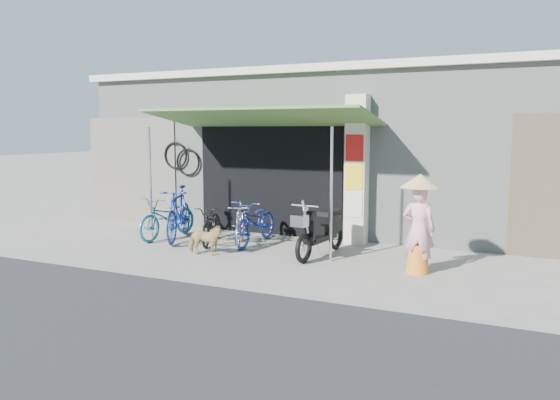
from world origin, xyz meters
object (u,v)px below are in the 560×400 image
at_px(bike_black, 212,224).
at_px(bike_silver, 240,224).
at_px(street_dog, 205,240).
at_px(moped, 322,231).
at_px(bike_blue, 179,213).
at_px(bike_teal, 168,217).
at_px(bike_navy, 256,222).
at_px(nun, 419,224).

bearing_deg(bike_black, bike_silver, -15.89).
distance_m(street_dog, moped, 2.16).
bearing_deg(bike_blue, street_dog, -58.84).
xyz_separation_m(bike_teal, bike_black, (1.14, -0.08, -0.06)).
bearing_deg(street_dog, bike_blue, 42.18).
bearing_deg(street_dog, bike_navy, -26.84).
distance_m(bike_black, moped, 2.42).
height_order(bike_navy, street_dog, bike_navy).
xyz_separation_m(bike_blue, bike_black, (0.81, -0.00, -0.17)).
xyz_separation_m(bike_teal, bike_silver, (1.78, -0.04, -0.02)).
bearing_deg(bike_navy, bike_teal, -175.41).
xyz_separation_m(street_dog, moped, (1.96, 0.90, 0.17)).
bearing_deg(bike_black, nun, -27.26).
bearing_deg(bike_silver, moped, -27.96).
relative_size(moped, nun, 1.12).
distance_m(bike_blue, bike_silver, 1.45).
bearing_deg(bike_silver, bike_navy, 27.68).
height_order(bike_silver, moped, moped).
relative_size(bike_navy, nun, 1.09).
height_order(bike_blue, street_dog, bike_blue).
height_order(bike_black, moped, moped).
height_order(bike_teal, bike_blue, bike_blue).
bearing_deg(bike_silver, bike_black, 159.56).
height_order(bike_black, bike_navy, bike_navy).
bearing_deg(bike_teal, street_dog, -29.66).
bearing_deg(street_dog, bike_black, 14.90).
bearing_deg(bike_navy, bike_blue, -171.49).
bearing_deg(moped, bike_teal, -176.07).
distance_m(bike_blue, bike_black, 0.83).
relative_size(bike_black, bike_silver, 1.03).
relative_size(bike_blue, bike_silver, 1.30).
xyz_separation_m(bike_black, moped, (2.42, -0.09, 0.07)).
relative_size(bike_blue, street_dog, 2.70).
xyz_separation_m(bike_silver, moped, (1.78, -0.12, 0.03)).
xyz_separation_m(bike_navy, moped, (1.57, -0.40, 0.01)).
bearing_deg(moped, bike_blue, -174.95).
bearing_deg(bike_teal, bike_black, -0.02).
bearing_deg(bike_black, bike_teal, 156.58).
bearing_deg(bike_teal, moped, 1.32).
relative_size(bike_teal, street_dog, 2.48).
distance_m(street_dog, nun, 3.86).
distance_m(bike_blue, nun, 5.11).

